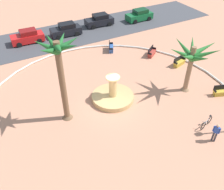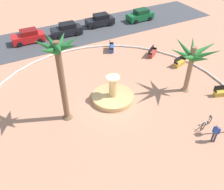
# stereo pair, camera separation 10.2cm
# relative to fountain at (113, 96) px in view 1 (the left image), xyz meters

# --- Properties ---
(ground_plane) EXTENTS (80.00, 80.00, 0.00)m
(ground_plane) POSITION_rel_fountain_xyz_m (-0.55, -0.79, -0.34)
(ground_plane) COLOR tan
(plaza_curb) EXTENTS (22.92, 22.92, 0.20)m
(plaza_curb) POSITION_rel_fountain_xyz_m (-0.55, -0.79, -0.24)
(plaza_curb) COLOR silver
(plaza_curb) RESTS_ON ground
(street_asphalt) EXTENTS (48.00, 8.00, 0.03)m
(street_asphalt) POSITION_rel_fountain_xyz_m (-0.55, 15.07, -0.32)
(street_asphalt) COLOR #424247
(street_asphalt) RESTS_ON ground
(fountain) EXTENTS (3.82, 3.82, 2.45)m
(fountain) POSITION_rel_fountain_xyz_m (0.00, 0.00, 0.00)
(fountain) COLOR tan
(fountain) RESTS_ON ground
(palm_tree_near_fountain) EXTENTS (4.59, 4.52, 4.81)m
(palm_tree_near_fountain) POSITION_rel_fountain_xyz_m (6.78, -2.08, 3.24)
(palm_tree_near_fountain) COLOR #8E6B4C
(palm_tree_near_fountain) RESTS_ON ground
(palm_tree_by_curb) EXTENTS (3.21, 3.35, 7.20)m
(palm_tree_by_curb) POSITION_rel_fountain_xyz_m (-4.48, -0.33, 4.96)
(palm_tree_by_curb) COLOR brown
(palm_tree_by_curb) RESTS_ON ground
(bench_east) EXTENTS (1.67, 1.02, 1.00)m
(bench_east) POSITION_rel_fountain_xyz_m (9.17, -4.28, 0.01)
(bench_east) COLOR gold
(bench_east) RESTS_ON ground
(bench_west) EXTENTS (1.20, 1.65, 1.00)m
(bench_west) POSITION_rel_fountain_xyz_m (4.27, 8.26, 0.01)
(bench_west) COLOR #335BA8
(bench_west) RESTS_ON ground
(bench_north) EXTENTS (1.61, 1.31, 1.00)m
(bench_north) POSITION_rel_fountain_xyz_m (7.86, 4.92, 0.01)
(bench_north) COLOR #B73D33
(bench_north) RESTS_ON ground
(bench_southeast) EXTENTS (1.67, 0.88, 1.00)m
(bench_southeast) POSITION_rel_fountain_xyz_m (9.22, 1.70, 0.01)
(bench_southeast) COLOR gold
(bench_southeast) RESTS_ON ground
(bicycle_red_frame) EXTENTS (1.68, 0.59, 0.94)m
(bicycle_red_frame) POSITION_rel_fountain_xyz_m (4.90, -6.61, 0.05)
(bicycle_red_frame) COLOR black
(bicycle_red_frame) RESTS_ON ground
(person_cyclist_helmet) EXTENTS (0.34, 0.48, 1.67)m
(person_cyclist_helmet) POSITION_rel_fountain_xyz_m (4.25, -7.99, 0.60)
(person_cyclist_helmet) COLOR #33333D
(person_cyclist_helmet) RESTS_ON ground
(parked_car_leftmost) EXTENTS (4.07, 2.05, 1.67)m
(parked_car_leftmost) POSITION_rel_fountain_xyz_m (-3.92, 15.16, 0.44)
(parked_car_leftmost) COLOR red
(parked_car_leftmost) RESTS_ON ground
(parked_car_second) EXTENTS (4.07, 2.05, 1.67)m
(parked_car_second) POSITION_rel_fountain_xyz_m (1.09, 14.86, 0.44)
(parked_car_second) COLOR black
(parked_car_second) RESTS_ON ground
(parked_car_third) EXTENTS (4.07, 2.06, 1.67)m
(parked_car_third) POSITION_rel_fountain_xyz_m (6.43, 15.70, 0.44)
(parked_car_third) COLOR black
(parked_car_third) RESTS_ON ground
(parked_car_rightmost) EXTENTS (4.02, 1.96, 1.67)m
(parked_car_rightmost) POSITION_rel_fountain_xyz_m (12.55, 14.60, 0.44)
(parked_car_rightmost) COLOR #145B2D
(parked_car_rightmost) RESTS_ON ground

